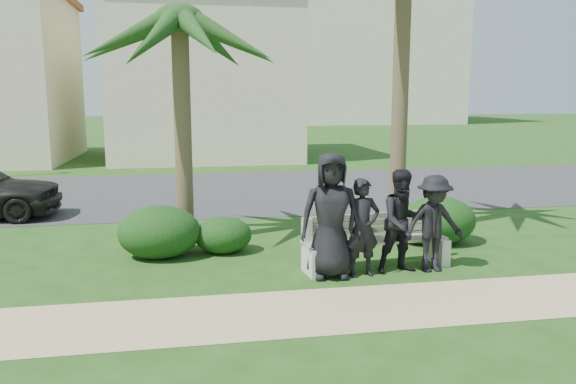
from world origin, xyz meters
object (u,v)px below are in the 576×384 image
(park_bench, at_px, (376,245))
(man_b, at_px, (363,228))
(man_d, at_px, (434,224))
(man_a, at_px, (331,215))
(man_c, at_px, (403,221))
(palm_left, at_px, (179,22))

(park_bench, xyz_separation_m, man_b, (-0.35, -0.36, 0.38))
(park_bench, distance_m, man_d, 0.97)
(man_a, relative_size, man_d, 1.25)
(park_bench, relative_size, man_d, 1.58)
(man_a, xyz_separation_m, man_d, (1.67, -0.01, -0.19))
(man_c, height_order, man_d, man_c)
(man_a, distance_m, man_d, 1.68)
(man_d, height_order, palm_left, palm_left)
(man_b, xyz_separation_m, man_d, (1.17, 0.03, 0.01))
(man_b, bearing_deg, palm_left, 125.53)
(man_c, bearing_deg, man_a, 176.47)
(park_bench, bearing_deg, man_c, -47.99)
(man_a, distance_m, man_c, 1.18)
(man_d, bearing_deg, man_a, 176.10)
(man_b, bearing_deg, park_bench, 35.93)
(man_b, height_order, palm_left, palm_left)
(man_c, relative_size, man_d, 1.06)
(palm_left, bearing_deg, man_b, -44.12)
(man_a, xyz_separation_m, man_c, (1.17, 0.03, -0.15))
(park_bench, height_order, man_a, man_a)
(park_bench, xyz_separation_m, man_c, (0.33, -0.30, 0.44))
(man_d, relative_size, palm_left, 0.31)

